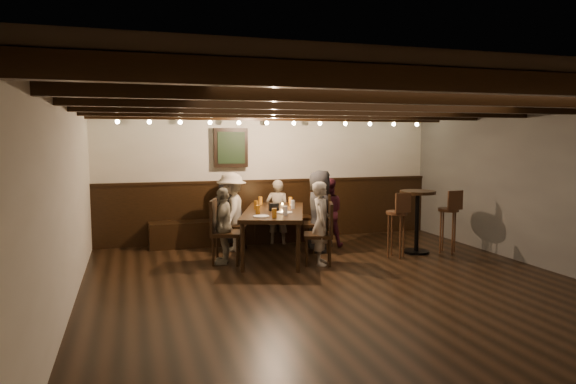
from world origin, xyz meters
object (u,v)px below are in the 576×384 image
object	(u,v)px
bar_stool_left	(396,233)
bar_stool_right	(448,230)
person_right_near	(320,211)
person_right_far	(321,223)
person_bench_centre	(277,212)
person_left_far	(224,226)
dining_table	(274,214)
person_bench_left	(227,211)
person_bench_right	(327,212)
chair_right_far	(319,246)
chair_left_near	(234,235)
chair_left_far	(226,244)
high_top_table	(417,212)
person_left_near	(232,212)
chair_right_near	(318,234)

from	to	relation	value
bar_stool_left	bar_stool_right	size ratio (longest dim) A/B	1.00
person_right_near	person_right_far	size ratio (longest dim) A/B	1.09
person_bench_centre	person_left_far	size ratio (longest dim) A/B	1.00
dining_table	person_bench_left	world-z (taller)	person_bench_left
person_right_near	person_right_far	xyz separation A→B (m)	(-0.29, -0.85, -0.06)
bar_stool_right	bar_stool_left	bearing A→B (deg)	176.72
person_bench_right	person_right_far	bearing A→B (deg)	83.66
chair_right_far	bar_stool_left	size ratio (longest dim) A/B	0.89
person_bench_left	person_right_near	size ratio (longest dim) A/B	0.89
dining_table	chair_right_far	world-z (taller)	chair_right_far
chair_left_near	bar_stool_left	world-z (taller)	bar_stool_left
chair_left_far	high_top_table	world-z (taller)	high_top_table
person_bench_left	high_top_table	distance (m)	3.32
dining_table	high_top_table	size ratio (longest dim) A/B	2.13
person_left_far	high_top_table	size ratio (longest dim) A/B	1.12
chair_left_near	person_right_far	bearing A→B (deg)	58.51
person_bench_left	high_top_table	xyz separation A→B (m)	(2.93, -1.55, 0.07)
person_bench_left	person_bench_centre	bearing A→B (deg)	-170.54
dining_table	chair_left_far	distance (m)	0.94
person_left_far	person_bench_right	bearing A→B (deg)	129.29
person_bench_centre	person_right_near	size ratio (longest dim) A/B	0.85
person_left_far	bar_stool_left	distance (m)	2.77
person_left_near	chair_left_near	bearing A→B (deg)	90.00
person_left_near	bar_stool_left	world-z (taller)	person_left_near
person_right_far	bar_stool_right	distance (m)	2.32
chair_right_far	person_bench_left	distance (m)	2.13
person_bench_centre	person_right_far	size ratio (longest dim) A/B	0.93
chair_left_near	bar_stool_right	size ratio (longest dim) A/B	0.84
chair_left_near	person_left_far	bearing A→B (deg)	-1.97
dining_table	chair_right_near	size ratio (longest dim) A/B	2.27
dining_table	chair_left_near	world-z (taller)	chair_left_near
bar_stool_left	chair_right_near	bearing A→B (deg)	132.60
chair_left_far	person_right_near	bearing A→B (deg)	121.46
person_bench_centre	bar_stool_right	xyz separation A→B (m)	(2.53, -1.56, -0.19)
dining_table	person_right_far	bearing A→B (deg)	-30.96
person_bench_centre	chair_right_near	bearing A→B (deg)	140.22
person_bench_right	bar_stool_right	size ratio (longest dim) A/B	1.14
person_right_far	person_bench_centre	bearing A→B (deg)	26.57
person_bench_centre	high_top_table	distance (m)	2.47
chair_right_far	person_bench_right	size ratio (longest dim) A/B	0.78
dining_table	person_right_far	distance (m)	0.88
dining_table	chair_left_near	bearing A→B (deg)	147.96
person_left_near	person_left_far	size ratio (longest dim) A/B	1.14
chair_left_far	person_left_near	size ratio (longest dim) A/B	0.73
chair_right_far	person_bench_left	bearing A→B (deg)	50.19
bar_stool_right	person_bench_right	bearing A→B (deg)	140.79
chair_left_near	bar_stool_right	xyz separation A→B (m)	(3.41, -1.23, 0.12)
person_bench_right	person_right_near	bearing A→B (deg)	71.57
chair_left_far	dining_table	bearing A→B (deg)	121.97
chair_right_far	bar_stool_left	distance (m)	1.34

